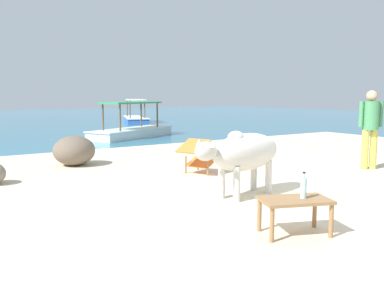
% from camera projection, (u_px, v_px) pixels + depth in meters
% --- Properties ---
extents(sand_beach, '(18.00, 14.00, 0.04)m').
position_uv_depth(sand_beach, '(314.00, 197.00, 6.30)').
color(sand_beach, beige).
rests_on(sand_beach, ground).
extents(water_surface, '(60.00, 36.00, 0.03)m').
position_uv_depth(water_surface, '(21.00, 121.00, 24.55)').
color(water_surface, teal).
rests_on(water_surface, ground).
extents(cow, '(1.81, 0.79, 1.01)m').
position_uv_depth(cow, '(244.00, 153.00, 6.19)').
color(cow, beige).
rests_on(cow, sand_beach).
extents(low_bench_table, '(0.87, 0.69, 0.40)m').
position_uv_depth(low_bench_table, '(295.00, 204.00, 4.52)').
color(low_bench_table, olive).
rests_on(low_bench_table, sand_beach).
extents(bottle, '(0.07, 0.07, 0.30)m').
position_uv_depth(bottle, '(304.00, 188.00, 4.51)').
color(bottle, '#A3C6D1').
rests_on(bottle, low_bench_table).
extents(deck_chair_near, '(0.90, 0.77, 0.68)m').
position_uv_depth(deck_chair_near, '(198.00, 155.00, 7.93)').
color(deck_chair_near, olive).
rests_on(deck_chair_near, sand_beach).
extents(person_standing, '(0.46, 0.32, 1.62)m').
position_uv_depth(person_standing, '(370.00, 123.00, 8.43)').
color(person_standing, '#DBC64C').
rests_on(person_standing, sand_beach).
extents(shore_rock_large, '(1.23, 1.23, 0.65)m').
position_uv_depth(shore_rock_large, '(74.00, 151.00, 8.94)').
color(shore_rock_large, '#6B5B4C').
rests_on(shore_rock_large, sand_beach).
extents(boat_white, '(3.81, 2.65, 1.29)m').
position_uv_depth(boat_white, '(132.00, 130.00, 15.06)').
color(boat_white, white).
rests_on(boat_white, water_surface).
extents(boat_blue, '(2.38, 3.84, 1.29)m').
position_uv_depth(boat_blue, '(136.00, 118.00, 22.81)').
color(boat_blue, '#3866B7').
rests_on(boat_blue, water_surface).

